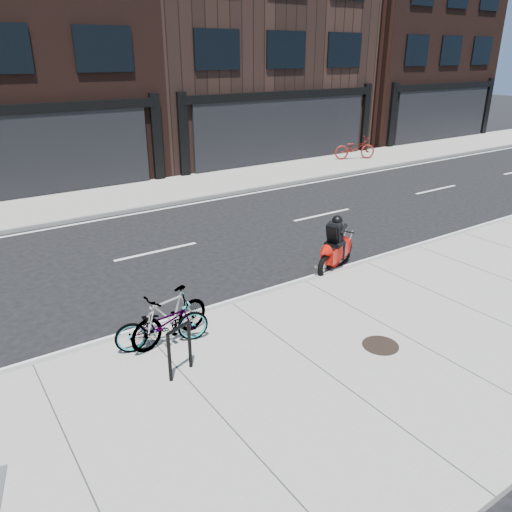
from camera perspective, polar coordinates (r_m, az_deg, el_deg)
ground at (r=12.27m, az=-7.57°, el=-2.37°), size 120.00×120.00×0.00m
sidewalk_near at (r=8.61m, az=8.16°, el=-13.48°), size 60.00×6.00×0.13m
sidewalk_far at (r=19.13m, az=-18.25°, el=5.92°), size 60.00×3.50×0.13m
building_mideast at (r=28.74m, az=-3.21°, el=24.51°), size 12.00×10.00×12.50m
building_east at (r=36.43m, az=14.72°, el=23.78°), size 10.00×10.00×13.00m
bike_rack at (r=8.30m, az=-8.74°, el=-10.15°), size 0.50×0.23×0.89m
bicycle_front at (r=9.14m, az=-10.70°, el=-7.60°), size 1.78×0.92×0.89m
bicycle_rear at (r=9.23m, az=-9.82°, el=-6.79°), size 1.74×0.82×1.01m
motorcycle at (r=12.65m, az=9.30°, el=1.12°), size 1.79×0.98×1.42m
bicycle_far at (r=25.90m, az=11.22°, el=12.01°), size 2.19×1.47×1.09m
manhole_cover at (r=9.46m, az=14.04°, el=-9.87°), size 0.83×0.83×0.02m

